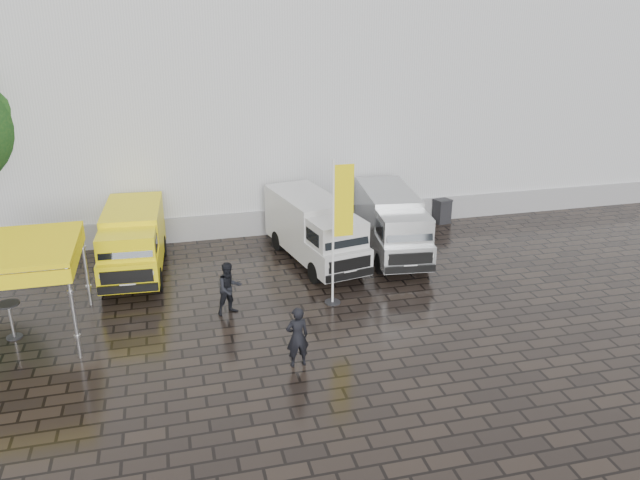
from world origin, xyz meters
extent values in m
plane|color=black|center=(0.00, 0.00, 0.00)|extent=(120.00, 120.00, 0.00)
cube|color=silver|center=(2.00, 16.00, 6.00)|extent=(44.00, 16.00, 12.00)
cube|color=gray|center=(2.00, 7.95, 0.50)|extent=(44.00, 0.15, 1.00)
cylinder|color=silver|center=(-7.80, 2.97, 1.30)|extent=(0.10, 0.10, 2.60)
cylinder|color=silver|center=(-7.80, -0.21, 1.30)|extent=(0.10, 0.10, 2.60)
cube|color=yellow|center=(-9.39, 1.38, 2.70)|extent=(3.38, 3.38, 0.12)
cylinder|color=black|center=(-0.41, 1.27, 0.02)|extent=(0.50, 0.50, 0.04)
cylinder|color=white|center=(-0.41, 1.27, 2.32)|extent=(0.07, 0.07, 4.65)
cube|color=yellow|center=(-0.08, 1.27, 3.35)|extent=(0.60, 0.03, 2.23)
cylinder|color=black|center=(-9.72, 1.36, 0.54)|extent=(0.60, 0.60, 1.08)
cube|color=black|center=(6.17, 7.55, 0.52)|extent=(0.72, 0.72, 1.04)
imported|color=black|center=(-2.24, -2.00, 0.84)|extent=(0.65, 0.46, 1.67)
imported|color=black|center=(-3.61, 1.36, 0.83)|extent=(0.98, 0.87, 1.66)
camera|label=1|loc=(-5.12, -15.80, 8.87)|focal=35.00mm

